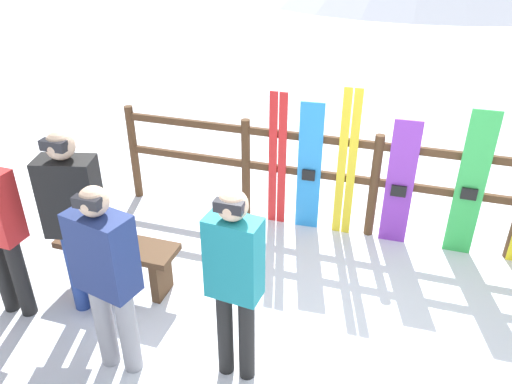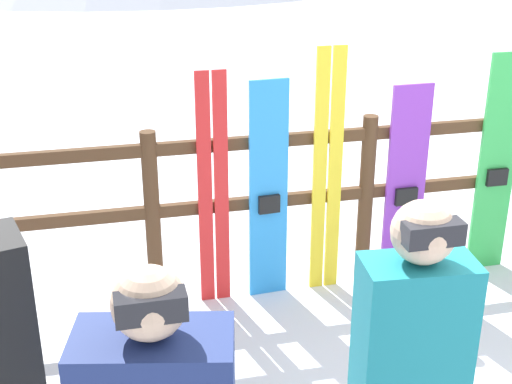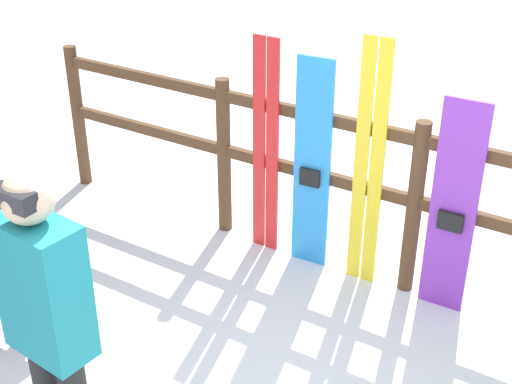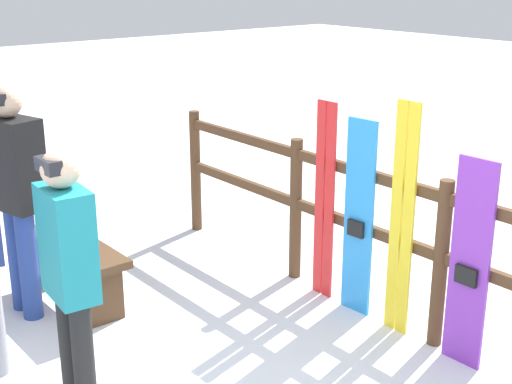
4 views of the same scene
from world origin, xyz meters
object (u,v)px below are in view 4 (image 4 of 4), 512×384
at_px(person_teal, 69,268).
at_px(ski_pair_yellow, 402,221).
at_px(snowboard_purple, 469,265).
at_px(snowboard_blue, 359,219).
at_px(ski_pair_red, 325,201).
at_px(bench, 76,260).
at_px(person_black, 15,186).

distance_m(person_teal, ski_pair_yellow, 2.28).
xyz_separation_m(person_teal, snowboard_purple, (1.01, 2.23, -0.26)).
height_order(person_teal, snowboard_blue, person_teal).
xyz_separation_m(ski_pair_red, snowboard_blue, (0.36, -0.00, -0.04)).
bearing_deg(ski_pair_yellow, person_teal, -101.44).
relative_size(bench, person_black, 0.67).
bearing_deg(snowboard_blue, person_teal, -91.43).
relative_size(ski_pair_yellow, snowboard_purple, 1.19).
relative_size(ski_pair_red, snowboard_blue, 1.05).
relative_size(bench, person_teal, 0.71).
height_order(person_teal, ski_pair_red, person_teal).
bearing_deg(person_teal, ski_pair_yellow, 78.56).
bearing_deg(person_teal, snowboard_blue, 88.57).
distance_m(person_teal, ski_pair_red, 2.26).
bearing_deg(person_black, bench, 78.41).
xyz_separation_m(person_teal, snowboard_blue, (0.06, 2.23, -0.22)).
distance_m(bench, snowboard_purple, 2.90).
relative_size(bench, ski_pair_yellow, 0.69).
bearing_deg(snowboard_purple, ski_pair_red, 179.85).
distance_m(ski_pair_yellow, snowboard_purple, 0.58).
bearing_deg(bench, person_teal, -25.20).
relative_size(person_black, person_teal, 1.07).
relative_size(ski_pair_red, snowboard_purple, 1.11).
xyz_separation_m(person_black, ski_pair_yellow, (1.93, 1.95, -0.17)).
bearing_deg(ski_pair_yellow, bench, -139.81).
relative_size(person_black, snowboard_blue, 1.16).
relative_size(person_teal, ski_pair_red, 1.04).
bearing_deg(bench, ski_pair_red, 54.93).
bearing_deg(snowboard_purple, bench, -147.07).
xyz_separation_m(person_black, snowboard_purple, (2.49, 1.94, -0.31)).
xyz_separation_m(bench, person_teal, (1.41, -0.66, 0.60)).
xyz_separation_m(ski_pair_yellow, snowboard_purple, (0.56, -0.00, -0.14)).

